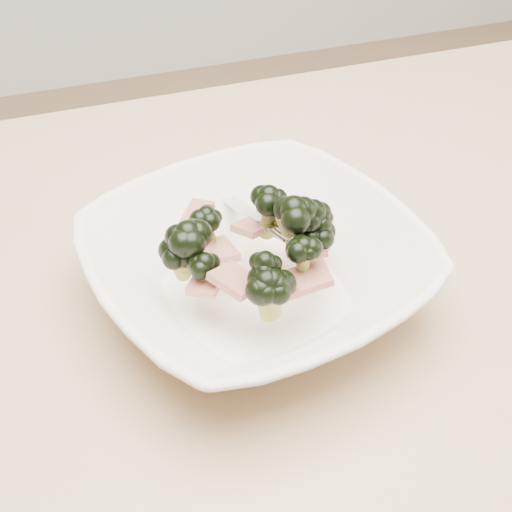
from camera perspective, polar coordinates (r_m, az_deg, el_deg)
name	(u,v)px	position (r m, az deg, el deg)	size (l,w,h in m)	color
dining_table	(273,351)	(0.75, 1.33, -7.62)	(1.20, 0.80, 0.75)	tan
broccoli_dish	(257,266)	(0.64, 0.04, -0.77)	(0.35, 0.35, 0.12)	silver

